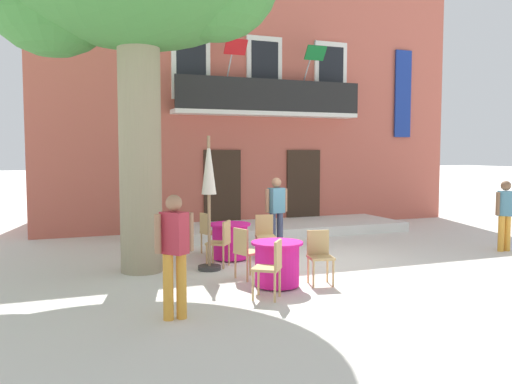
% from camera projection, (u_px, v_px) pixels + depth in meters
% --- Properties ---
extents(ground_plane, '(120.00, 120.00, 0.00)m').
position_uv_depth(ground_plane, '(317.00, 261.00, 11.04)').
color(ground_plane, silver).
extents(building_facade, '(13.00, 5.09, 7.50)m').
position_uv_depth(building_facade, '(241.00, 106.00, 17.56)').
color(building_facade, '#BC5B4C').
rests_on(building_facade, ground).
extents(entrance_step_platform, '(7.05, 2.28, 0.25)m').
position_uv_depth(entrance_step_platform, '(279.00, 228.00, 14.93)').
color(entrance_step_platform, silver).
rests_on(entrance_step_platform, ground).
extents(cafe_table_near_tree, '(0.86, 0.86, 0.76)m').
position_uv_depth(cafe_table_near_tree, '(277.00, 264.00, 8.90)').
color(cafe_table_near_tree, '#DB1984').
rests_on(cafe_table_near_tree, ground).
extents(cafe_chair_near_tree_0, '(0.48, 0.48, 0.91)m').
position_uv_depth(cafe_chair_near_tree_0, '(320.00, 253.00, 9.08)').
color(cafe_chair_near_tree_0, tan).
rests_on(cafe_chair_near_tree_0, ground).
extents(cafe_chair_near_tree_1, '(0.51, 0.51, 0.91)m').
position_uv_depth(cafe_chair_near_tree_1, '(245.00, 250.00, 9.41)').
color(cafe_chair_near_tree_1, tan).
rests_on(cafe_chair_near_tree_1, ground).
extents(cafe_chair_near_tree_2, '(0.56, 0.56, 0.91)m').
position_uv_depth(cafe_chair_near_tree_2, '(271.00, 265.00, 8.14)').
color(cafe_chair_near_tree_2, tan).
rests_on(cafe_chair_near_tree_2, ground).
extents(cafe_table_middle, '(0.86, 0.86, 0.76)m').
position_uv_depth(cafe_table_middle, '(230.00, 241.00, 11.16)').
color(cafe_table_middle, '#DB1984').
rests_on(cafe_table_middle, ground).
extents(cafe_chair_middle_0, '(0.56, 0.56, 0.91)m').
position_uv_depth(cafe_chair_middle_0, '(222.00, 240.00, 10.41)').
color(cafe_chair_middle_0, tan).
rests_on(cafe_chair_middle_0, ground).
extents(cafe_chair_middle_1, '(0.49, 0.49, 0.91)m').
position_uv_depth(cafe_chair_middle_1, '(265.00, 233.00, 11.32)').
color(cafe_chair_middle_1, tan).
rests_on(cafe_chair_middle_1, ground).
extents(cafe_chair_middle_2, '(0.48, 0.48, 0.91)m').
position_uv_depth(cafe_chair_middle_2, '(209.00, 230.00, 11.72)').
color(cafe_chair_middle_2, tan).
rests_on(cafe_chair_middle_2, ground).
extents(cafe_umbrella, '(0.44, 0.44, 2.55)m').
position_uv_depth(cafe_umbrella, '(209.00, 183.00, 10.07)').
color(cafe_umbrella, '#997A56').
rests_on(cafe_umbrella, ground).
extents(ground_planter_left, '(0.46, 0.46, 0.61)m').
position_uv_depth(ground_planter_left, '(138.00, 227.00, 13.56)').
color(ground_planter_left, '#47423D').
rests_on(ground_planter_left, ground).
extents(pedestrian_near_entrance, '(0.53, 0.30, 1.67)m').
position_uv_depth(pedestrian_near_entrance, '(276.00, 210.00, 11.98)').
color(pedestrian_near_entrance, '#384260').
rests_on(pedestrian_near_entrance, ground).
extents(pedestrian_mid_plaza, '(0.53, 0.40, 1.68)m').
position_uv_depth(pedestrian_mid_plaza, '(174.00, 249.00, 7.13)').
color(pedestrian_mid_plaza, gold).
rests_on(pedestrian_mid_plaza, ground).
extents(pedestrian_by_tree, '(0.53, 0.40, 1.60)m').
position_uv_depth(pedestrian_by_tree, '(505.00, 212.00, 12.06)').
color(pedestrian_by_tree, gold).
rests_on(pedestrian_by_tree, ground).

